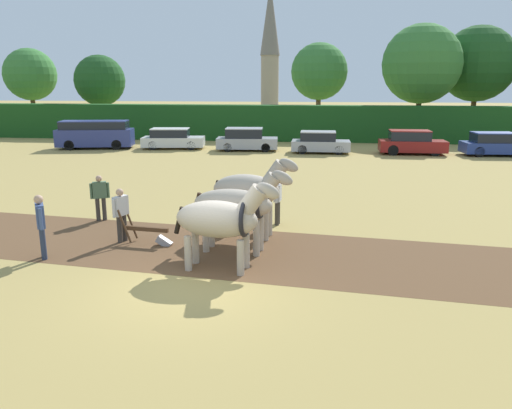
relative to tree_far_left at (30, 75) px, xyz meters
The scene contains 23 objects.
ground_plane 44.63m from the tree_far_left, 54.87° to the right, with size 240.00×240.00×0.00m, color #A88E4C.
plowed_furrow_strip 39.77m from the tree_far_left, 57.25° to the right, with size 31.21×4.21×0.01m, color brown.
hedgerow 26.46m from the tree_far_left, 12.93° to the right, with size 76.73×1.91×2.84m, color #194719.
tree_far_left is the anchor object (origin of this frame).
tree_left 7.74m from the tree_far_left, ahead, with size 4.65×4.65×7.13m.
tree_center_left 27.84m from the tree_far_left, ahead, with size 5.13×5.13×8.17m.
tree_center 36.42m from the tree_far_left, ahead, with size 6.57×6.57×9.42m.
tree_center_right 41.51m from the tree_far_left, ahead, with size 6.49×6.49×9.44m.
church_spire 37.20m from the tree_far_left, 56.99° to the left, with size 2.96×2.96×19.22m.
draft_horse_lead_left 43.80m from the tree_far_left, 53.51° to the right, with size 2.76×1.17×2.34m.
draft_horse_lead_right 42.77m from the tree_far_left, 52.21° to the right, with size 2.88×1.09×2.39m.
draft_horse_trail_left 41.75m from the tree_far_left, 50.87° to the right, with size 2.72×1.20×2.50m.
plow 41.14m from the tree_far_left, 54.83° to the right, with size 1.58×0.50×1.13m.
farmer_at_plow 40.44m from the tree_far_left, 55.79° to the right, with size 0.35×0.61×1.59m.
farmer_beside_team 41.16m from the tree_far_left, 48.83° to the right, with size 0.23×0.64×1.58m.
farmer_onlooker_left 41.00m from the tree_far_left, 58.84° to the right, with size 0.44×0.59×1.72m.
farmer_onlooker_right 37.77m from the tree_far_left, 55.99° to the right, with size 0.58×0.38×1.55m.
parked_van 18.22m from the tree_far_left, 46.15° to the right, with size 5.51×2.90×1.98m.
parked_car_left 21.96m from the tree_far_left, 34.32° to the right, with size 4.55×2.42×1.44m.
parked_car_center_left 26.62m from the tree_far_left, 28.24° to the right, with size 4.32×2.15×1.55m.
parked_car_center 31.36m from the tree_far_left, 24.79° to the right, with size 3.86×1.83×1.44m.
parked_car_center_right 36.73m from the tree_far_left, 20.60° to the right, with size 4.24×1.77×1.57m.
parked_car_right 41.62m from the tree_far_left, 18.03° to the right, with size 4.28×2.04×1.49m.
Camera 1 is at (2.83, -10.33, 4.51)m, focal length 35.00 mm.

